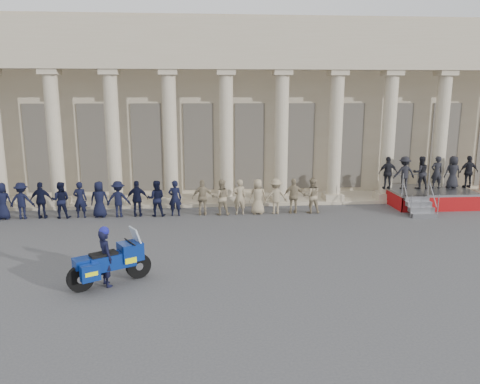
# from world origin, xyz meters

# --- Properties ---
(ground) EXTENTS (90.00, 90.00, 0.00)m
(ground) POSITION_xyz_m (0.00, 0.00, 0.00)
(ground) COLOR #414144
(ground) RESTS_ON ground
(building) EXTENTS (40.00, 12.50, 9.00)m
(building) POSITION_xyz_m (-0.00, 14.74, 4.52)
(building) COLOR tan
(building) RESTS_ON ground
(officer_rank) EXTENTS (18.08, 0.59, 1.57)m
(officer_rank) POSITION_xyz_m (-3.81, 6.10, 0.79)
(officer_rank) COLOR black
(officer_rank) RESTS_ON ground
(reviewing_stand) EXTENTS (4.91, 3.74, 2.32)m
(reviewing_stand) POSITION_xyz_m (10.77, 7.19, 1.26)
(reviewing_stand) COLOR gray
(reviewing_stand) RESTS_ON ground
(motorcycle) EXTENTS (2.14, 1.58, 1.53)m
(motorcycle) POSITION_xyz_m (-2.41, -1.31, 0.66)
(motorcycle) COLOR black
(motorcycle) RESTS_ON ground
(rider) EXTENTS (0.63, 0.70, 1.71)m
(rider) POSITION_xyz_m (-2.53, -1.38, 0.85)
(rider) COLOR black
(rider) RESTS_ON ground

